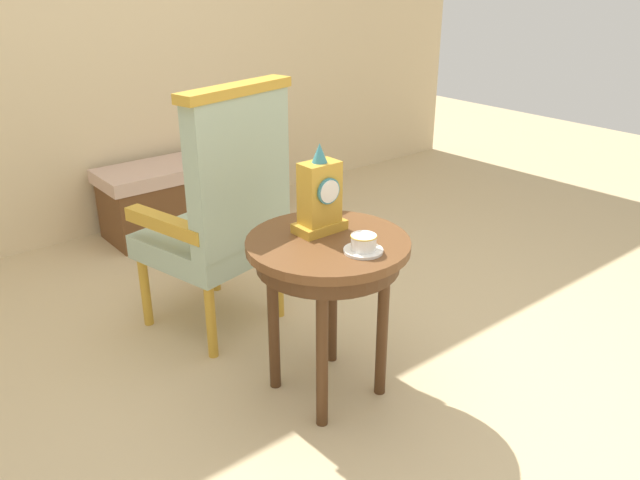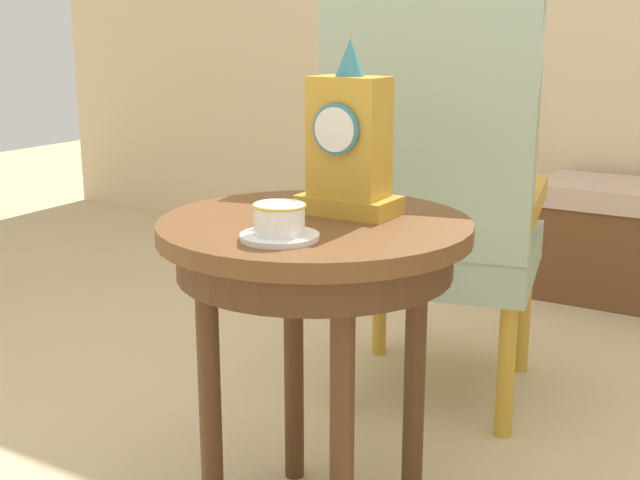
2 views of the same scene
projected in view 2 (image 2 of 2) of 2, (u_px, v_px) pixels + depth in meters
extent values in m
cylinder|color=brown|center=(315.00, 229.00, 1.63)|extent=(0.60, 0.60, 0.03)
cylinder|color=#482B16|center=(315.00, 255.00, 1.64)|extent=(0.53, 0.53, 0.07)
cylinder|color=#482B16|center=(415.00, 378.00, 1.76)|extent=(0.04, 0.04, 0.62)
cylinder|color=#482B16|center=(294.00, 350.00, 1.91)|extent=(0.04, 0.04, 0.62)
cylinder|color=#482B16|center=(210.00, 399.00, 1.66)|extent=(0.04, 0.04, 0.62)
cylinder|color=#482B16|center=(342.00, 436.00, 1.51)|extent=(0.04, 0.04, 0.62)
cylinder|color=white|center=(280.00, 237.00, 1.48)|extent=(0.14, 0.14, 0.01)
cylinder|color=white|center=(279.00, 219.00, 1.47)|extent=(0.09, 0.09, 0.05)
torus|color=gold|center=(279.00, 205.00, 1.46)|extent=(0.09, 0.09, 0.00)
cube|color=gold|center=(349.00, 205.00, 1.67)|extent=(0.19, 0.11, 0.04)
cube|color=gold|center=(349.00, 137.00, 1.64)|extent=(0.14, 0.09, 0.23)
cylinder|color=teal|center=(336.00, 129.00, 1.59)|extent=(0.10, 0.01, 0.10)
cylinder|color=white|center=(334.00, 130.00, 1.59)|extent=(0.08, 0.00, 0.08)
cone|color=teal|center=(350.00, 57.00, 1.60)|extent=(0.06, 0.06, 0.07)
cube|color=#9EB299|center=(439.00, 253.00, 2.35)|extent=(0.62, 0.62, 0.11)
cube|color=#9EB299|center=(427.00, 125.00, 2.05)|extent=(0.53, 0.21, 0.64)
cube|color=gold|center=(528.00, 200.00, 2.24)|extent=(0.17, 0.47, 0.06)
cube|color=gold|center=(359.00, 189.00, 2.38)|extent=(0.17, 0.47, 0.06)
cylinder|color=gold|center=(523.00, 315.00, 2.54)|extent=(0.04, 0.04, 0.35)
cylinder|color=gold|center=(380.00, 301.00, 2.68)|extent=(0.04, 0.04, 0.35)
cylinder|color=gold|center=(506.00, 371.00, 2.14)|extent=(0.04, 0.04, 0.35)
cylinder|color=gold|center=(338.00, 350.00, 2.27)|extent=(0.04, 0.04, 0.35)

